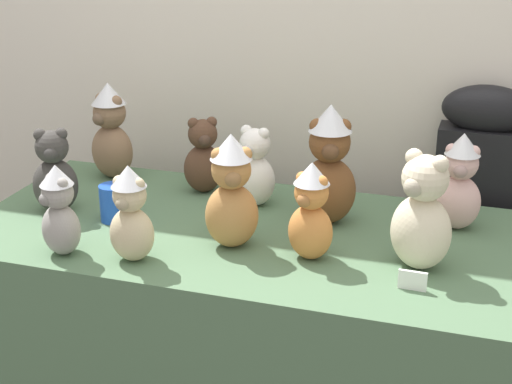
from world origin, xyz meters
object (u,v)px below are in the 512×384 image
at_px(instrument_case, 472,240).
at_px(teddy_bear_caramel, 232,193).
at_px(teddy_bear_ash, 59,211).
at_px(teddy_bear_charcoal, 54,173).
at_px(display_table, 256,338).
at_px(party_cup_blue, 113,203).
at_px(teddy_bear_cocoa, 203,158).
at_px(teddy_bear_sand, 131,215).
at_px(teddy_bear_blush, 460,183).
at_px(teddy_bear_cream, 422,215).
at_px(teddy_bear_mocha, 111,132).
at_px(teddy_bear_snow, 255,169).
at_px(teddy_bear_ginger, 311,212).
at_px(teddy_bear_chestnut, 329,166).

relative_size(instrument_case, teddy_bear_caramel, 3.33).
bearing_deg(teddy_bear_ash, teddy_bear_charcoal, 151.50).
height_order(display_table, teddy_bear_caramel, teddy_bear_caramel).
distance_m(instrument_case, party_cup_blue, 1.19).
relative_size(instrument_case, teddy_bear_ash, 4.24).
distance_m(teddy_bear_cocoa, teddy_bear_sand, 0.52).
bearing_deg(party_cup_blue, teddy_bear_blush, 14.40).
bearing_deg(teddy_bear_cream, teddy_bear_mocha, -171.68).
height_order(teddy_bear_cocoa, party_cup_blue, teddy_bear_cocoa).
distance_m(teddy_bear_snow, teddy_bear_ash, 0.62).
relative_size(teddy_bear_mocha, teddy_bear_ash, 1.30).
distance_m(teddy_bear_mocha, teddy_bear_ginger, 0.88).
distance_m(teddy_bear_sand, party_cup_blue, 0.29).
distance_m(teddy_bear_cocoa, teddy_bear_mocha, 0.35).
distance_m(teddy_bear_blush, teddy_bear_ginger, 0.48).
bearing_deg(teddy_bear_cream, display_table, -163.28).
xyz_separation_m(teddy_bear_cream, teddy_bear_blush, (0.08, 0.28, -0.01)).
xyz_separation_m(display_table, teddy_bear_cocoa, (-0.25, 0.25, 0.47)).
bearing_deg(teddy_bear_ginger, teddy_bear_ash, -149.63).
bearing_deg(teddy_bear_snow, instrument_case, 38.53).
bearing_deg(display_table, teddy_bear_snow, 108.64).
relative_size(display_table, teddy_bear_chestnut, 4.67).
bearing_deg(teddy_bear_ginger, teddy_bear_charcoal, -170.60).
bearing_deg(teddy_bear_sand, teddy_bear_cream, 15.60).
bearing_deg(teddy_bear_caramel, teddy_bear_cocoa, 96.94).
relative_size(display_table, teddy_bear_sand, 6.30).
bearing_deg(display_table, party_cup_blue, -172.87).
bearing_deg(teddy_bear_mocha, instrument_case, 29.36).
bearing_deg(teddy_bear_charcoal, teddy_bear_ginger, -31.71).
bearing_deg(teddy_bear_cocoa, teddy_bear_charcoal, -171.69).
relative_size(teddy_bear_cream, teddy_bear_caramel, 0.98).
height_order(teddy_bear_chestnut, teddy_bear_snow, teddy_bear_chestnut).
bearing_deg(teddy_bear_snow, display_table, -59.30).
distance_m(display_table, teddy_bear_caramel, 0.53).
distance_m(display_table, party_cup_blue, 0.59).
bearing_deg(teddy_bear_sand, display_table, 48.30).
distance_m(teddy_bear_ginger, teddy_bear_ash, 0.66).
xyz_separation_m(instrument_case, teddy_bear_blush, (-0.05, -0.32, 0.32)).
height_order(teddy_bear_cocoa, teddy_bear_mocha, teddy_bear_mocha).
relative_size(teddy_bear_cocoa, teddy_bear_blush, 0.87).
height_order(teddy_bear_ginger, teddy_bear_ash, teddy_bear_ginger).
bearing_deg(teddy_bear_ash, teddy_bear_cream, 40.36).
distance_m(teddy_bear_cream, teddy_bear_blush, 0.29).
relative_size(teddy_bear_cream, teddy_bear_sand, 1.19).
xyz_separation_m(instrument_case, teddy_bear_chestnut, (-0.41, -0.39, 0.35)).
height_order(teddy_bear_blush, teddy_bear_sand, teddy_bear_blush).
height_order(instrument_case, teddy_bear_caramel, instrument_case).
distance_m(teddy_bear_chestnut, party_cup_blue, 0.64).
bearing_deg(teddy_bear_ginger, display_table, 162.33).
xyz_separation_m(teddy_bear_cocoa, teddy_bear_snow, (0.19, -0.06, 0.00)).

